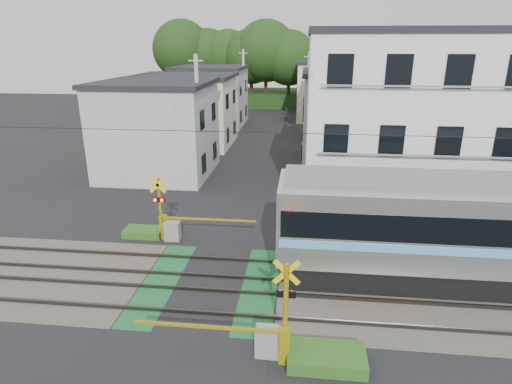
# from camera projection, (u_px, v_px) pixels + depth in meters

# --- Properties ---
(ground) EXTENTS (120.00, 120.00, 0.00)m
(ground) POSITION_uv_depth(u_px,v_px,m) (210.00, 284.00, 16.16)
(ground) COLOR black
(track_bed) EXTENTS (120.00, 120.00, 0.14)m
(track_bed) POSITION_uv_depth(u_px,v_px,m) (210.00, 283.00, 16.15)
(track_bed) COLOR #47423A
(track_bed) RESTS_ON ground
(crossing_signal_near) EXTENTS (4.74, 0.65, 3.09)m
(crossing_signal_near) POSITION_uv_depth(u_px,v_px,m) (270.00, 335.00, 12.23)
(crossing_signal_near) COLOR yellow
(crossing_signal_near) RESTS_ON ground
(crossing_signal_far) EXTENTS (4.74, 0.65, 3.09)m
(crossing_signal_far) POSITION_uv_depth(u_px,v_px,m) (171.00, 225.00, 19.62)
(crossing_signal_far) COLOR yellow
(crossing_signal_far) RESTS_ON ground
(apartment_block) EXTENTS (10.20, 8.36, 9.30)m
(apartment_block) POSITION_uv_depth(u_px,v_px,m) (402.00, 122.00, 22.65)
(apartment_block) COLOR white
(apartment_block) RESTS_ON ground
(houses_row) EXTENTS (22.07, 31.35, 6.80)m
(houses_row) POSITION_uv_depth(u_px,v_px,m) (271.00, 105.00, 39.39)
(houses_row) COLOR #A9ABAE
(houses_row) RESTS_ON ground
(tree_hill) EXTENTS (40.00, 13.07, 11.89)m
(tree_hill) POSITION_uv_depth(u_px,v_px,m) (265.00, 65.00, 59.81)
(tree_hill) COLOR #1B3812
(tree_hill) RESTS_ON ground
(catenary) EXTENTS (60.00, 5.04, 7.00)m
(catenary) POSITION_uv_depth(u_px,v_px,m) (381.00, 198.00, 14.35)
(catenary) COLOR #2D2D33
(catenary) RESTS_ON ground
(utility_poles) EXTENTS (7.90, 42.00, 8.00)m
(utility_poles) POSITION_uv_depth(u_px,v_px,m) (253.00, 99.00, 36.51)
(utility_poles) COLOR #A5A5A0
(utility_poles) RESTS_ON ground
(pedestrian) EXTENTS (0.64, 0.52, 1.53)m
(pedestrian) POSITION_uv_depth(u_px,v_px,m) (286.00, 115.00, 49.21)
(pedestrian) COLOR black
(pedestrian) RESTS_ON ground
(weed_patches) EXTENTS (10.25, 8.80, 0.40)m
(weed_patches) POSITION_uv_depth(u_px,v_px,m) (255.00, 284.00, 15.83)
(weed_patches) COLOR #2D5E1E
(weed_patches) RESTS_ON ground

